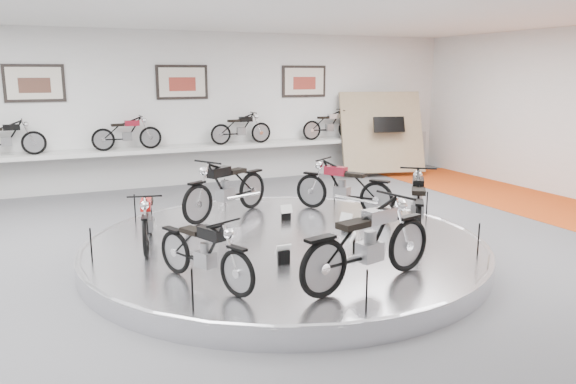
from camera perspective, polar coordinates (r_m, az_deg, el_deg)
name	(u,v)px	position (r m, az deg, el deg)	size (l,w,h in m)	color
floor	(293,263)	(8.91, 0.48, -7.22)	(16.00, 16.00, 0.00)	#555557
wall_back	(183,109)	(15.10, -10.64, 8.25)	(16.00, 16.00, 0.00)	white
dado_band	(185,164)	(15.24, -10.41, 2.80)	(15.68, 0.04, 1.10)	#BCBCBA
display_platform	(285,249)	(9.13, -0.30, -5.76)	(6.40, 6.40, 0.30)	silver
platform_rim	(285,241)	(9.09, -0.30, -5.04)	(6.40, 6.40, 0.10)	#B2B2BA
shelf	(187,149)	(14.91, -10.22, 4.36)	(11.00, 0.55, 0.10)	silver
poster_left	(34,83)	(14.63, -24.37, 10.04)	(1.35, 0.06, 0.88)	beige
poster_center	(182,82)	(15.04, -10.71, 10.91)	(1.35, 0.06, 0.88)	beige
poster_right	(304,81)	(16.21, 1.65, 11.17)	(1.35, 0.06, 0.88)	beige
display_panel	(382,132)	(16.57, 9.52, 6.01)	(2.40, 0.12, 2.40)	#998366
shelf_bike_a	(6,140)	(14.47, -26.70, 4.70)	(1.22, 0.42, 0.73)	black
shelf_bike_b	(127,135)	(14.58, -16.04, 5.56)	(1.22, 0.42, 0.73)	maroon
shelf_bike_c	(241,130)	(15.28, -4.78, 6.26)	(1.22, 0.42, 0.73)	black
shelf_bike_d	(330,127)	(16.36, 4.25, 6.64)	(1.22, 0.42, 0.73)	#B5B5BB
bike_a	(343,186)	(10.77, 5.62, 0.58)	(1.75, 0.62, 1.03)	maroon
bike_b	(226,187)	(10.50, -6.31, 0.49)	(1.88, 0.66, 1.11)	black
bike_c	(147,218)	(8.96, -14.11, -2.56)	(1.49, 0.53, 0.88)	#B61310
bike_d	(204,251)	(7.16, -8.50, -5.91)	(1.53, 0.54, 0.90)	black
bike_e	(369,242)	(7.15, 8.21, -5.02)	(1.90, 0.67, 1.12)	#B5B5BB
bike_f	(417,203)	(9.52, 13.02, -1.08)	(1.80, 0.64, 1.06)	black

